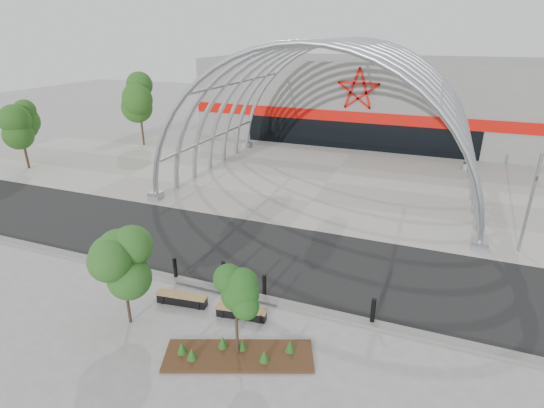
% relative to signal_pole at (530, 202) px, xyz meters
% --- Properties ---
extents(ground, '(140.00, 140.00, 0.00)m').
position_rel_signal_pole_xyz_m(ground, '(-11.89, -8.50, -2.73)').
color(ground, gray).
rests_on(ground, ground).
extents(road, '(140.00, 7.00, 0.02)m').
position_rel_signal_pole_xyz_m(road, '(-11.89, -5.00, -2.72)').
color(road, black).
rests_on(road, ground).
extents(forecourt, '(60.00, 17.00, 0.04)m').
position_rel_signal_pole_xyz_m(forecourt, '(-11.89, 7.00, -2.71)').
color(forecourt, '#9E998E').
rests_on(forecourt, ground).
extents(kerb, '(60.00, 0.50, 0.12)m').
position_rel_signal_pole_xyz_m(kerb, '(-11.89, -8.75, -2.67)').
color(kerb, slate).
rests_on(kerb, ground).
extents(arena_building, '(34.00, 15.24, 8.00)m').
position_rel_signal_pole_xyz_m(arena_building, '(-11.89, 24.95, 1.26)').
color(arena_building, slate).
rests_on(arena_building, ground).
extents(vault_canopy, '(20.80, 15.80, 20.36)m').
position_rel_signal_pole_xyz_m(vault_canopy, '(-11.89, 7.00, -2.71)').
color(vault_canopy, '#A2A7AC').
rests_on(vault_canopy, ground).
extents(planting_bed, '(5.37, 3.33, 0.54)m').
position_rel_signal_pole_xyz_m(planting_bed, '(-10.23, -12.16, -2.60)').
color(planting_bed, '#3A2115').
rests_on(planting_bed, ground).
extents(signal_pole, '(0.35, 0.73, 5.22)m').
position_rel_signal_pole_xyz_m(signal_pole, '(0.00, 0.00, 0.00)').
color(signal_pole, gray).
rests_on(signal_pole, ground).
extents(street_tree_0, '(1.64, 1.64, 3.73)m').
position_rel_signal_pole_xyz_m(street_tree_0, '(-14.93, -11.95, -0.04)').
color(street_tree_0, black).
rests_on(street_tree_0, ground).
extents(street_tree_1, '(1.30, 1.30, 3.07)m').
position_rel_signal_pole_xyz_m(street_tree_1, '(-10.25, -12.05, -0.53)').
color(street_tree_1, '#2D2217').
rests_on(street_tree_1, ground).
extents(bench_0, '(2.21, 0.74, 0.46)m').
position_rel_signal_pole_xyz_m(bench_0, '(-13.68, -10.19, -2.51)').
color(bench_0, black).
rests_on(bench_0, ground).
extents(bench_1, '(2.08, 0.73, 0.43)m').
position_rel_signal_pole_xyz_m(bench_1, '(-11.00, -10.12, -2.52)').
color(bench_1, black).
rests_on(bench_1, ground).
extents(bollard_0, '(0.17, 0.17, 1.09)m').
position_rel_signal_pole_xyz_m(bollard_0, '(-15.02, -8.62, -2.18)').
color(bollard_0, black).
rests_on(bollard_0, ground).
extents(bollard_1, '(0.18, 0.18, 1.10)m').
position_rel_signal_pole_xyz_m(bollard_1, '(-12.78, -8.18, -2.18)').
color(bollard_1, black).
rests_on(bollard_1, ground).
extents(bollard_2, '(0.14, 0.14, 0.88)m').
position_rel_signal_pole_xyz_m(bollard_2, '(-11.39, -8.56, -2.29)').
color(bollard_2, black).
rests_on(bollard_2, ground).
extents(bollard_3, '(0.17, 0.17, 1.04)m').
position_rel_signal_pole_xyz_m(bollard_3, '(-10.72, -8.40, -2.21)').
color(bollard_3, black).
rests_on(bollard_3, ground).
extents(bollard_4, '(0.18, 0.18, 1.12)m').
position_rel_signal_pole_xyz_m(bollard_4, '(-6.12, -8.65, -2.17)').
color(bollard_4, black).
rests_on(bollard_4, ground).
extents(bg_tree_0, '(3.00, 3.00, 6.45)m').
position_rel_signal_pole_xyz_m(bg_tree_0, '(-31.89, 11.50, 1.91)').
color(bg_tree_0, black).
rests_on(bg_tree_0, ground).
extents(bg_tree_2, '(2.55, 2.55, 5.38)m').
position_rel_signal_pole_xyz_m(bg_tree_2, '(-35.89, 1.50, 1.13)').
color(bg_tree_2, black).
rests_on(bg_tree_2, ground).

